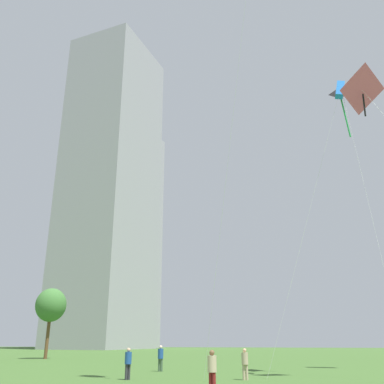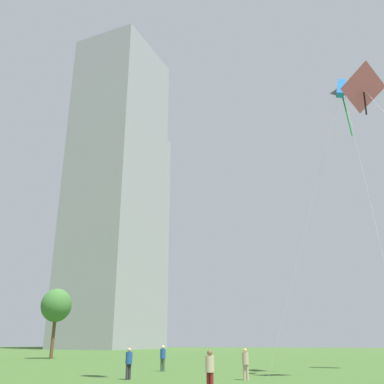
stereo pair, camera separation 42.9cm
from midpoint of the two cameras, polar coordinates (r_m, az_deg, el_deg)
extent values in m
cylinder|color=#2D2D33|center=(24.99, -9.35, -22.78)|extent=(0.15, 0.15, 0.78)
cylinder|color=#2D2D33|center=(25.07, -9.01, -22.78)|extent=(0.15, 0.15, 0.78)
cylinder|color=#1E478C|center=(25.00, -9.09, -21.18)|extent=(0.36, 0.36, 0.62)
sphere|color=tan|center=(24.99, -9.03, -20.23)|extent=(0.21, 0.21, 0.21)
cylinder|color=#3F593F|center=(31.53, -4.54, -22.19)|extent=(0.15, 0.15, 0.82)
cylinder|color=#3F593F|center=(31.58, -4.86, -22.17)|extent=(0.15, 0.15, 0.82)
cylinder|color=#1E478C|center=(31.53, -4.66, -20.85)|extent=(0.37, 0.37, 0.65)
sphere|color=beige|center=(31.52, -4.64, -20.06)|extent=(0.22, 0.22, 0.22)
cylinder|color=tan|center=(24.74, 6.45, -22.95)|extent=(0.14, 0.14, 0.77)
cylinder|color=tan|center=(24.74, 6.85, -22.94)|extent=(0.14, 0.14, 0.77)
cylinder|color=tan|center=(24.70, 6.58, -21.35)|extent=(0.35, 0.35, 0.61)
sphere|color=tan|center=(24.69, 6.54, -20.40)|extent=(0.21, 0.21, 0.21)
cylinder|color=maroon|center=(18.29, 2.25, -24.30)|extent=(0.15, 0.15, 0.79)
cylinder|color=maroon|center=(18.39, 1.79, -24.28)|extent=(0.15, 0.15, 0.79)
cylinder|color=tan|center=(18.29, 1.99, -22.09)|extent=(0.36, 0.36, 0.62)
sphere|color=brown|center=(18.28, 1.97, -20.79)|extent=(0.21, 0.21, 0.21)
pyramid|color=#E5598C|center=(28.63, 21.44, 12.69)|extent=(2.14, 2.00, 1.64)
cylinder|color=black|center=(28.07, 21.73, 10.82)|extent=(0.15, 0.10, 1.52)
cylinder|color=silver|center=(25.96, 14.71, -3.89)|extent=(5.67, 0.07, 17.26)
cube|color=blue|center=(29.61, 18.87, 12.86)|extent=(0.73, 0.71, 1.33)
cylinder|color=silver|center=(24.29, 5.34, 13.01)|extent=(5.34, 6.63, 29.90)
cylinder|color=silver|center=(27.44, 22.44, -2.29)|extent=(0.89, 3.28, 18.70)
pyramid|color=black|center=(32.59, 19.12, 12.74)|extent=(1.77, 1.93, 1.75)
cylinder|color=green|center=(31.65, 19.53, 9.69)|extent=(0.44, 0.33, 3.26)
cylinder|color=brown|center=(56.20, -19.08, -17.95)|extent=(0.39, 0.39, 4.87)
ellipsoid|color=#3D7033|center=(56.36, -18.65, -14.19)|extent=(3.67, 3.67, 3.99)
cube|color=#939399|center=(131.77, -10.97, 1.01)|extent=(24.81, 28.65, 94.39)
cube|color=#939399|center=(147.32, -8.43, -5.78)|extent=(20.49, 18.58, 72.47)
camera|label=1|loc=(0.21, -90.50, 0.18)|focal=39.66mm
camera|label=2|loc=(0.21, 89.50, -0.18)|focal=39.66mm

